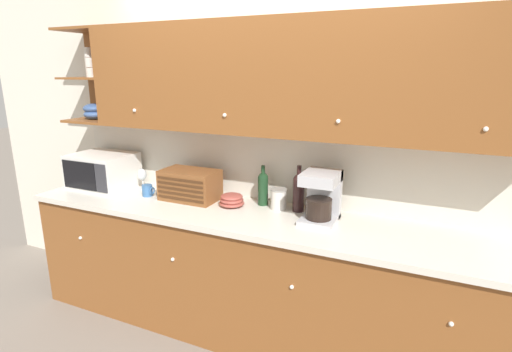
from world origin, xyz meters
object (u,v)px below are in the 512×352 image
(mug, at_px, (148,190))
(coffee_maker, at_px, (321,196))
(bowl_stack_on_counter, at_px, (232,200))
(second_wine_bottle, at_px, (299,191))
(microwave, at_px, (103,170))
(storage_canister, at_px, (279,199))
(wine_bottle, at_px, (263,187))
(wine_glass, at_px, (142,175))
(bread_box, at_px, (190,185))

(mug, height_order, coffee_maker, coffee_maker)
(bowl_stack_on_counter, bearing_deg, second_wine_bottle, 11.86)
(microwave, height_order, mug, microwave)
(storage_canister, relative_size, coffee_maker, 0.45)
(bowl_stack_on_counter, relative_size, wine_bottle, 0.62)
(mug, distance_m, bowl_stack_on_counter, 0.71)
(wine_glass, height_order, mug, wine_glass)
(wine_bottle, bearing_deg, coffee_maker, -15.40)
(bread_box, bearing_deg, microwave, -178.88)
(mug, xyz_separation_m, wine_bottle, (0.91, 0.19, 0.09))
(second_wine_bottle, xyz_separation_m, coffee_maker, (0.19, -0.10, 0.02))
(second_wine_bottle, bearing_deg, bowl_stack_on_counter, -168.14)
(bowl_stack_on_counter, distance_m, coffee_maker, 0.67)
(wine_glass, xyz_separation_m, storage_canister, (1.20, 0.01, -0.04))
(microwave, bearing_deg, storage_canister, 3.43)
(bread_box, xyz_separation_m, bowl_stack_on_counter, (0.36, -0.01, -0.07))
(mug, distance_m, storage_canister, 1.05)
(wine_glass, bearing_deg, bowl_stack_on_counter, -4.82)
(mug, bearing_deg, wine_bottle, 11.55)
(wine_glass, relative_size, coffee_maker, 0.52)
(wine_bottle, xyz_separation_m, storage_canister, (0.14, -0.04, -0.06))
(bowl_stack_on_counter, height_order, storage_canister, storage_canister)
(wine_bottle, bearing_deg, bread_box, -168.06)
(microwave, relative_size, second_wine_bottle, 1.49)
(bread_box, distance_m, wine_bottle, 0.57)
(microwave, xyz_separation_m, storage_canister, (1.55, 0.09, -0.07))
(wine_glass, distance_m, storage_canister, 1.20)
(microwave, xyz_separation_m, wine_bottle, (1.41, 0.13, -0.01))
(wine_glass, distance_m, bowl_stack_on_counter, 0.88)
(mug, xyz_separation_m, coffee_maker, (1.37, 0.06, 0.12))
(microwave, distance_m, storage_canister, 1.55)
(second_wine_bottle, relative_size, coffee_maker, 0.99)
(bowl_stack_on_counter, bearing_deg, coffee_maker, -0.44)
(bread_box, relative_size, coffee_maker, 1.29)
(second_wine_bottle, bearing_deg, wine_bottle, 174.94)
(wine_glass, relative_size, second_wine_bottle, 0.53)
(bread_box, height_order, second_wine_bottle, second_wine_bottle)
(bowl_stack_on_counter, bearing_deg, bread_box, 178.86)
(mug, bearing_deg, storage_canister, 7.85)
(storage_canister, bearing_deg, microwave, -176.57)
(wine_bottle, relative_size, storage_canister, 2.00)
(bowl_stack_on_counter, relative_size, coffee_maker, 0.55)
(bowl_stack_on_counter, xyz_separation_m, storage_canister, (0.33, 0.08, 0.03))
(wine_glass, bearing_deg, wine_bottle, 2.73)
(bread_box, bearing_deg, second_wine_bottle, 6.31)
(bread_box, distance_m, bowl_stack_on_counter, 0.37)
(bowl_stack_on_counter, height_order, wine_bottle, wine_bottle)
(microwave, relative_size, mug, 5.26)
(wine_glass, bearing_deg, mug, -40.19)
(mug, distance_m, wine_bottle, 0.93)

